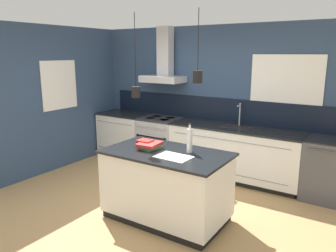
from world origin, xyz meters
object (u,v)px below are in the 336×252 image
Objects in this scene: dishwasher at (326,170)px; bottle_on_island at (190,140)px; book_stack at (150,145)px; oven_range at (160,141)px; red_supply_box at (145,144)px.

bottle_on_island is (-1.39, -1.63, 0.61)m from dishwasher.
book_stack is at bearing -136.93° from dishwasher.
book_stack is (-1.89, -1.77, 0.50)m from dishwasher.
oven_range is 2.94m from dishwasher.
book_stack is 0.10m from red_supply_box.
dishwasher is 2.23m from bottle_on_island.
oven_range is 2.05m from red_supply_box.
book_stack is at bearing -13.21° from red_supply_box.
red_supply_box is at bearing -168.80° from bottle_on_island.
oven_range is 1.00× the size of dishwasher.
oven_range is 2.50× the size of bottle_on_island.
book_stack is (1.04, -1.77, 0.50)m from oven_range.
oven_range is 2.33m from bottle_on_island.
bottle_on_island is at bearing -46.40° from oven_range.
red_supply_box is (-0.60, -0.12, -0.11)m from bottle_on_island.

